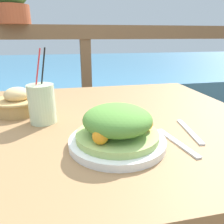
% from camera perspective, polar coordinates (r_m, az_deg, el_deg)
% --- Properties ---
extents(patio_table, '(1.07, 0.99, 0.78)m').
position_cam_1_polar(patio_table, '(0.84, -1.04, -7.46)').
color(patio_table, '#997047').
rests_on(patio_table, ground_plane).
extents(railing_fence, '(2.80, 0.08, 1.12)m').
position_cam_1_polar(railing_fence, '(1.58, -6.78, 11.23)').
color(railing_fence, brown).
rests_on(railing_fence, ground_plane).
extents(sea_backdrop, '(12.00, 4.00, 0.57)m').
position_cam_1_polar(sea_backdrop, '(4.13, -9.79, 8.48)').
color(sea_backdrop, teal).
rests_on(sea_backdrop, ground_plane).
extents(salad_plate, '(0.26, 0.26, 0.11)m').
position_cam_1_polar(salad_plate, '(0.58, 1.41, -4.37)').
color(salad_plate, white).
rests_on(salad_plate, patio_table).
extents(drink_glass, '(0.09, 0.09, 0.25)m').
position_cam_1_polar(drink_glass, '(0.77, -17.85, 2.10)').
color(drink_glass, beige).
rests_on(drink_glass, patio_table).
extents(bread_basket, '(0.18, 0.18, 0.10)m').
position_cam_1_polar(bread_basket, '(0.91, -23.34, 2.23)').
color(bread_basket, tan).
rests_on(bread_basket, patio_table).
extents(fork, '(0.04, 0.18, 0.00)m').
position_cam_1_polar(fork, '(0.64, 16.57, -7.57)').
color(fork, silver).
rests_on(fork, patio_table).
extents(knife, '(0.04, 0.18, 0.00)m').
position_cam_1_polar(knife, '(0.72, 19.55, -4.72)').
color(knife, silver).
rests_on(knife, patio_table).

